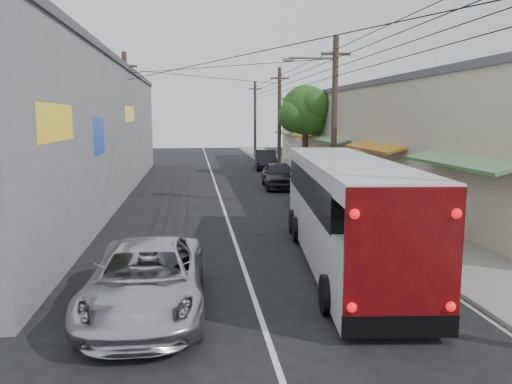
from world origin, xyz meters
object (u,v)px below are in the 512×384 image
jeepney (147,279)px  pedestrian_far (360,197)px  pedestrian_near (381,189)px  parked_car_far (266,160)px  parked_suv (320,193)px  coach_bus (344,210)px  parked_car_mid (279,175)px

jeepney → pedestrian_far: (8.13, 9.35, 0.17)m
pedestrian_near → parked_car_far: bearing=-60.2°
parked_suv → parked_car_far: bearing=88.5°
jeepney → parked_suv: jeepney is taller
coach_bus → parked_car_mid: bearing=93.0°
coach_bus → parked_suv: coach_bus is taller
parked_suv → parked_car_far: 18.11m
parked_car_mid → parked_car_far: bearing=89.0°
jeepney → coach_bus: bearing=30.3°
coach_bus → jeepney: bearing=-144.8°
parked_suv → pedestrian_near: 2.84m
jeepney → parked_suv: size_ratio=1.05×
parked_suv → parked_car_mid: parked_car_mid is taller
parked_car_mid → pedestrian_far: size_ratio=2.89×
jeepney → parked_car_mid: 20.01m
coach_bus → pedestrian_far: coach_bus is taller
pedestrian_near → jeepney: bearing=70.5°
coach_bus → parked_car_mid: size_ratio=2.35×
parked_car_mid → pedestrian_near: (3.57, -7.59, 0.15)m
parked_car_mid → parked_car_far: size_ratio=0.98×
parked_suv → pedestrian_near: pedestrian_near is taller
jeepney → pedestrian_near: bearing=50.1°
jeepney → parked_suv: (7.09, 12.00, -0.00)m
parked_suv → coach_bus: bearing=-101.6°
jeepney → parked_car_far: (7.09, 30.11, 0.03)m
parked_car_far → coach_bus: bearing=-88.2°
parked_suv → pedestrian_far: pedestrian_far is taller
pedestrian_near → pedestrian_far: 2.69m
coach_bus → parked_car_far: (1.59, 27.02, -0.84)m
parked_suv → parked_car_mid: size_ratio=1.11×
parked_suv → parked_car_mid: (-0.80, 7.00, 0.04)m
coach_bus → jeepney: 6.36m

